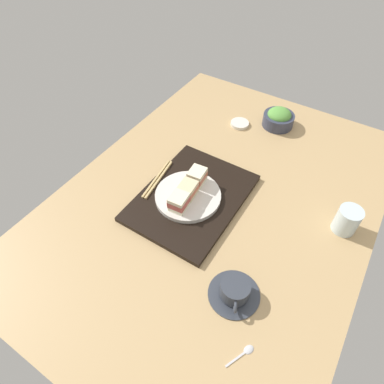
{
  "coord_description": "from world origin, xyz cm",
  "views": [
    {
      "loc": [
        67.58,
        32.02,
        86.61
      ],
      "look_at": [
        6.18,
        -6.82,
        5.0
      ],
      "focal_mm": 30.83,
      "sensor_mm": 36.0,
      "label": 1
    }
  ],
  "objects_px": {
    "sandwich_far": "(179,202)",
    "teaspoon": "(246,352)",
    "salad_bowl": "(279,118)",
    "chopsticks_pair": "(158,179)",
    "drinking_glass": "(347,220)",
    "sandwich_middle": "(188,189)",
    "sandwich_near": "(196,177)",
    "coffee_cup": "(235,291)",
    "sandwich_plate": "(188,196)",
    "small_sauce_dish": "(240,124)"
  },
  "relations": [
    {
      "from": "sandwich_plate",
      "to": "coffee_cup",
      "type": "height_order",
      "value": "coffee_cup"
    },
    {
      "from": "sandwich_far",
      "to": "sandwich_near",
      "type": "bearing_deg",
      "value": -175.42
    },
    {
      "from": "salad_bowl",
      "to": "drinking_glass",
      "type": "distance_m",
      "value": 0.56
    },
    {
      "from": "sandwich_plate",
      "to": "sandwich_far",
      "type": "height_order",
      "value": "sandwich_far"
    },
    {
      "from": "sandwich_far",
      "to": "teaspoon",
      "type": "bearing_deg",
      "value": 54.21
    },
    {
      "from": "sandwich_near",
      "to": "drinking_glass",
      "type": "bearing_deg",
      "value": 102.19
    },
    {
      "from": "sandwich_plate",
      "to": "salad_bowl",
      "type": "distance_m",
      "value": 0.57
    },
    {
      "from": "sandwich_middle",
      "to": "drinking_glass",
      "type": "relative_size",
      "value": 0.75
    },
    {
      "from": "sandwich_middle",
      "to": "teaspoon",
      "type": "height_order",
      "value": "sandwich_middle"
    },
    {
      "from": "sandwich_near",
      "to": "teaspoon",
      "type": "bearing_deg",
      "value": 44.47
    },
    {
      "from": "chopsticks_pair",
      "to": "small_sauce_dish",
      "type": "xyz_separation_m",
      "value": [
        -0.47,
        0.09,
        -0.02
      ]
    },
    {
      "from": "sandwich_middle",
      "to": "salad_bowl",
      "type": "xyz_separation_m",
      "value": [
        -0.56,
        0.09,
        -0.02
      ]
    },
    {
      "from": "chopsticks_pair",
      "to": "teaspoon",
      "type": "xyz_separation_m",
      "value": [
        0.35,
        0.52,
        -0.02
      ]
    },
    {
      "from": "sandwich_far",
      "to": "chopsticks_pair",
      "type": "xyz_separation_m",
      "value": [
        -0.07,
        -0.14,
        -0.04
      ]
    },
    {
      "from": "sandwich_plate",
      "to": "small_sauce_dish",
      "type": "relative_size",
      "value": 2.86
    },
    {
      "from": "teaspoon",
      "to": "sandwich_middle",
      "type": "bearing_deg",
      "value": -131.08
    },
    {
      "from": "sandwich_plate",
      "to": "teaspoon",
      "type": "bearing_deg",
      "value": 48.92
    },
    {
      "from": "sandwich_far",
      "to": "small_sauce_dish",
      "type": "xyz_separation_m",
      "value": [
        -0.54,
        -0.05,
        -0.05
      ]
    },
    {
      "from": "salad_bowl",
      "to": "drinking_glass",
      "type": "bearing_deg",
      "value": 44.4
    },
    {
      "from": "salad_bowl",
      "to": "drinking_glass",
      "type": "height_order",
      "value": "drinking_glass"
    },
    {
      "from": "drinking_glass",
      "to": "sandwich_middle",
      "type": "bearing_deg",
      "value": -70.94
    },
    {
      "from": "salad_bowl",
      "to": "sandwich_plate",
      "type": "bearing_deg",
      "value": -9.37
    },
    {
      "from": "chopsticks_pair",
      "to": "small_sauce_dish",
      "type": "relative_size",
      "value": 2.54
    },
    {
      "from": "sandwich_near",
      "to": "drinking_glass",
      "type": "height_order",
      "value": "drinking_glass"
    },
    {
      "from": "sandwich_middle",
      "to": "sandwich_far",
      "type": "relative_size",
      "value": 1.04
    },
    {
      "from": "sandwich_middle",
      "to": "drinking_glass",
      "type": "bearing_deg",
      "value": 109.06
    },
    {
      "from": "sandwich_plate",
      "to": "drinking_glass",
      "type": "distance_m",
      "value": 0.51
    },
    {
      "from": "sandwich_near",
      "to": "small_sauce_dish",
      "type": "distance_m",
      "value": 0.42
    },
    {
      "from": "sandwich_plate",
      "to": "salad_bowl",
      "type": "height_order",
      "value": "salad_bowl"
    },
    {
      "from": "sandwich_near",
      "to": "coffee_cup",
      "type": "bearing_deg",
      "value": 46.62
    },
    {
      "from": "sandwich_far",
      "to": "teaspoon",
      "type": "height_order",
      "value": "sandwich_far"
    },
    {
      "from": "sandwich_middle",
      "to": "small_sauce_dish",
      "type": "bearing_deg",
      "value": -174.72
    },
    {
      "from": "sandwich_plate",
      "to": "drinking_glass",
      "type": "bearing_deg",
      "value": 109.06
    },
    {
      "from": "sandwich_plate",
      "to": "salad_bowl",
      "type": "bearing_deg",
      "value": 170.63
    },
    {
      "from": "sandwich_near",
      "to": "coffee_cup",
      "type": "relative_size",
      "value": 0.45
    },
    {
      "from": "sandwich_near",
      "to": "sandwich_far",
      "type": "xyz_separation_m",
      "value": [
        0.12,
        0.01,
        -0.0
      ]
    },
    {
      "from": "sandwich_middle",
      "to": "sandwich_near",
      "type": "bearing_deg",
      "value": -175.42
    },
    {
      "from": "salad_bowl",
      "to": "teaspoon",
      "type": "relative_size",
      "value": 1.57
    },
    {
      "from": "drinking_glass",
      "to": "small_sauce_dish",
      "type": "height_order",
      "value": "drinking_glass"
    },
    {
      "from": "sandwich_far",
      "to": "sandwich_plate",
      "type": "bearing_deg",
      "value": -175.42
    },
    {
      "from": "salad_bowl",
      "to": "teaspoon",
      "type": "distance_m",
      "value": 0.94
    },
    {
      "from": "sandwich_near",
      "to": "drinking_glass",
      "type": "xyz_separation_m",
      "value": [
        -0.1,
        0.49,
        -0.02
      ]
    },
    {
      "from": "sandwich_far",
      "to": "small_sauce_dish",
      "type": "height_order",
      "value": "sandwich_far"
    },
    {
      "from": "sandwich_near",
      "to": "small_sauce_dish",
      "type": "relative_size",
      "value": 0.83
    },
    {
      "from": "chopsticks_pair",
      "to": "coffee_cup",
      "type": "xyz_separation_m",
      "value": [
        0.23,
        0.43,
        0.0
      ]
    },
    {
      "from": "coffee_cup",
      "to": "sandwich_plate",
      "type": "bearing_deg",
      "value": -126.87
    },
    {
      "from": "coffee_cup",
      "to": "teaspoon",
      "type": "xyz_separation_m",
      "value": [
        0.12,
        0.09,
        -0.02
      ]
    },
    {
      "from": "sandwich_middle",
      "to": "chopsticks_pair",
      "type": "relative_size",
      "value": 0.34
    },
    {
      "from": "sandwich_plate",
      "to": "sandwich_middle",
      "type": "distance_m",
      "value": 0.03
    },
    {
      "from": "salad_bowl",
      "to": "coffee_cup",
      "type": "height_order",
      "value": "salad_bowl"
    }
  ]
}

